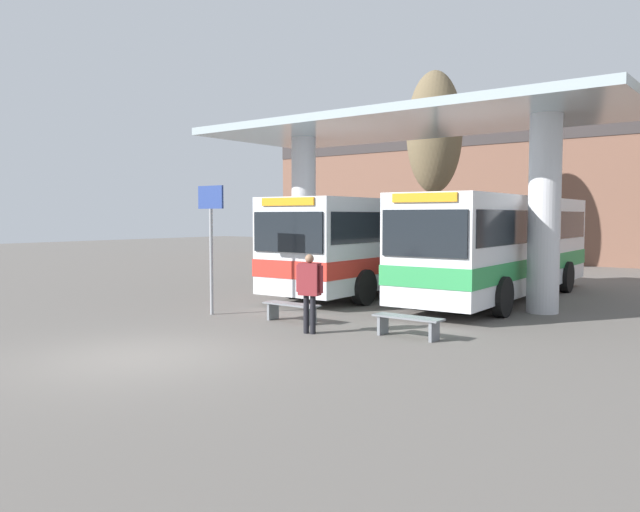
{
  "coord_description": "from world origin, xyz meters",
  "views": [
    {
      "loc": [
        9.55,
        -6.98,
        2.61
      ],
      "look_at": [
        0.0,
        5.46,
        1.6
      ],
      "focal_mm": 35.0,
      "sensor_mm": 36.0,
      "label": 1
    }
  ],
  "objects_px": {
    "transit_bus_center_bay": "(502,242)",
    "waiting_bench_mid_platform": "(408,322)",
    "transit_bus_left_bay": "(379,241)",
    "waiting_bench_near_pillar": "(291,308)",
    "pedestrian_waiting": "(310,285)",
    "info_sign_platform": "(211,224)",
    "poplar_tree_behind_right": "(434,133)"
  },
  "relations": [
    {
      "from": "waiting_bench_mid_platform",
      "to": "poplar_tree_behind_right",
      "type": "distance_m",
      "value": 18.38
    },
    {
      "from": "waiting_bench_mid_platform",
      "to": "pedestrian_waiting",
      "type": "xyz_separation_m",
      "value": [
        -1.96,
        -0.92,
        0.74
      ]
    },
    {
      "from": "info_sign_platform",
      "to": "pedestrian_waiting",
      "type": "bearing_deg",
      "value": -8.09
    },
    {
      "from": "transit_bus_left_bay",
      "to": "transit_bus_center_bay",
      "type": "xyz_separation_m",
      "value": [
        4.09,
        0.65,
        0.02
      ]
    },
    {
      "from": "waiting_bench_mid_platform",
      "to": "info_sign_platform",
      "type": "distance_m",
      "value": 6.07
    },
    {
      "from": "waiting_bench_mid_platform",
      "to": "poplar_tree_behind_right",
      "type": "relative_size",
      "value": 0.16
    },
    {
      "from": "pedestrian_waiting",
      "to": "poplar_tree_behind_right",
      "type": "relative_size",
      "value": 0.19
    },
    {
      "from": "transit_bus_left_bay",
      "to": "transit_bus_center_bay",
      "type": "height_order",
      "value": "transit_bus_center_bay"
    },
    {
      "from": "waiting_bench_near_pillar",
      "to": "pedestrian_waiting",
      "type": "xyz_separation_m",
      "value": [
        1.3,
        -0.92,
        0.74
      ]
    },
    {
      "from": "transit_bus_left_bay",
      "to": "transit_bus_center_bay",
      "type": "bearing_deg",
      "value": -173.06
    },
    {
      "from": "poplar_tree_behind_right",
      "to": "transit_bus_left_bay",
      "type": "bearing_deg",
      "value": -73.91
    },
    {
      "from": "info_sign_platform",
      "to": "pedestrian_waiting",
      "type": "distance_m",
      "value": 3.99
    },
    {
      "from": "waiting_bench_near_pillar",
      "to": "info_sign_platform",
      "type": "xyz_separation_m",
      "value": [
        -2.43,
        -0.39,
        2.06
      ]
    },
    {
      "from": "transit_bus_left_bay",
      "to": "waiting_bench_near_pillar",
      "type": "bearing_deg",
      "value": 101.39
    },
    {
      "from": "waiting_bench_mid_platform",
      "to": "pedestrian_waiting",
      "type": "height_order",
      "value": "pedestrian_waiting"
    },
    {
      "from": "transit_bus_center_bay",
      "to": "waiting_bench_near_pillar",
      "type": "relative_size",
      "value": 7.37
    },
    {
      "from": "transit_bus_center_bay",
      "to": "info_sign_platform",
      "type": "relative_size",
      "value": 3.29
    },
    {
      "from": "transit_bus_center_bay",
      "to": "transit_bus_left_bay",
      "type": "bearing_deg",
      "value": 6.92
    },
    {
      "from": "waiting_bench_near_pillar",
      "to": "transit_bus_left_bay",
      "type": "bearing_deg",
      "value": 103.5
    },
    {
      "from": "waiting_bench_near_pillar",
      "to": "poplar_tree_behind_right",
      "type": "relative_size",
      "value": 0.16
    },
    {
      "from": "transit_bus_left_bay",
      "to": "waiting_bench_mid_platform",
      "type": "bearing_deg",
      "value": 124.27
    },
    {
      "from": "pedestrian_waiting",
      "to": "poplar_tree_behind_right",
      "type": "xyz_separation_m",
      "value": [
        -5.49,
        16.52,
        5.48
      ]
    },
    {
      "from": "waiting_bench_mid_platform",
      "to": "pedestrian_waiting",
      "type": "distance_m",
      "value": 2.29
    },
    {
      "from": "transit_bus_center_bay",
      "to": "waiting_bench_mid_platform",
      "type": "xyz_separation_m",
      "value": [
        0.75,
        -7.22,
        -1.45
      ]
    },
    {
      "from": "info_sign_platform",
      "to": "pedestrian_waiting",
      "type": "xyz_separation_m",
      "value": [
        3.73,
        -0.53,
        -1.32
      ]
    },
    {
      "from": "transit_bus_left_bay",
      "to": "waiting_bench_near_pillar",
      "type": "distance_m",
      "value": 6.91
    },
    {
      "from": "info_sign_platform",
      "to": "pedestrian_waiting",
      "type": "relative_size",
      "value": 1.92
    },
    {
      "from": "transit_bus_left_bay",
      "to": "pedestrian_waiting",
      "type": "xyz_separation_m",
      "value": [
        2.88,
        -7.49,
        -0.69
      ]
    },
    {
      "from": "waiting_bench_mid_platform",
      "to": "poplar_tree_behind_right",
      "type": "height_order",
      "value": "poplar_tree_behind_right"
    },
    {
      "from": "waiting_bench_near_pillar",
      "to": "pedestrian_waiting",
      "type": "bearing_deg",
      "value": -35.18
    },
    {
      "from": "waiting_bench_near_pillar",
      "to": "waiting_bench_mid_platform",
      "type": "distance_m",
      "value": 3.26
    },
    {
      "from": "transit_bus_left_bay",
      "to": "waiting_bench_near_pillar",
      "type": "xyz_separation_m",
      "value": [
        1.58,
        -6.57,
        -1.43
      ]
    }
  ]
}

